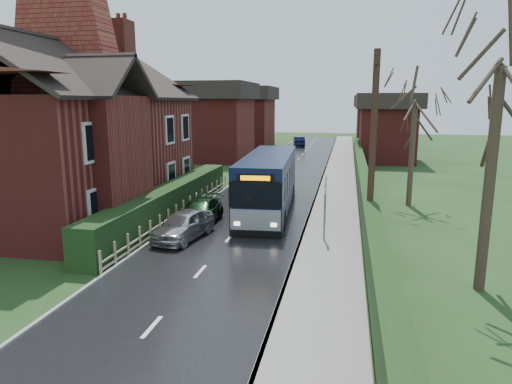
% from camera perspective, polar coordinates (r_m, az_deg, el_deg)
% --- Properties ---
extents(ground, '(140.00, 140.00, 0.00)m').
position_cam_1_polar(ground, '(17.82, -4.97, -7.66)').
color(ground, '#2A4A1F').
rests_on(ground, ground).
extents(road, '(6.00, 100.00, 0.02)m').
position_cam_1_polar(road, '(27.22, 0.90, -0.95)').
color(road, black).
rests_on(road, ground).
extents(pavement, '(2.50, 100.00, 0.14)m').
position_cam_1_polar(pavement, '(26.79, 9.88, -1.18)').
color(pavement, slate).
rests_on(pavement, ground).
extents(kerb_right, '(0.12, 100.00, 0.14)m').
position_cam_1_polar(kerb_right, '(26.84, 7.32, -1.08)').
color(kerb_right, gray).
rests_on(kerb_right, ground).
extents(kerb_left, '(0.12, 100.00, 0.10)m').
position_cam_1_polar(kerb_left, '(27.91, -5.27, -0.60)').
color(kerb_left, gray).
rests_on(kerb_left, ground).
extents(front_hedge, '(1.20, 16.00, 1.60)m').
position_cam_1_polar(front_hedge, '(23.42, -10.77, -1.18)').
color(front_hedge, black).
rests_on(front_hedge, ground).
extents(picket_fence, '(0.10, 16.00, 0.90)m').
position_cam_1_polar(picket_fence, '(23.23, -9.02, -2.11)').
color(picket_fence, tan).
rests_on(picket_fence, ground).
extents(right_wall_hedge, '(0.60, 50.00, 1.80)m').
position_cam_1_polar(right_wall_hedge, '(26.62, 13.29, 0.69)').
color(right_wall_hedge, maroon).
rests_on(right_wall_hedge, ground).
extents(brick_house, '(9.30, 14.60, 10.30)m').
position_cam_1_polar(brick_house, '(24.97, -21.70, 7.28)').
color(brick_house, maroon).
rests_on(brick_house, ground).
extents(bus, '(2.85, 10.10, 3.03)m').
position_cam_1_polar(bus, '(24.04, 1.57, 1.05)').
color(bus, black).
rests_on(bus, ground).
extents(car_silver, '(2.03, 3.85, 1.25)m').
position_cam_1_polar(car_silver, '(19.63, -9.04, -4.07)').
color(car_silver, '#B5B6BB').
rests_on(car_silver, ground).
extents(car_green, '(1.75, 4.09, 1.17)m').
position_cam_1_polar(car_green, '(21.90, -7.08, -2.51)').
color(car_green, black).
rests_on(car_green, ground).
extents(car_distant, '(1.99, 4.04, 1.27)m').
position_cam_1_polar(car_distant, '(59.80, 5.39, 6.30)').
color(car_distant, black).
rests_on(car_distant, ground).
extents(bus_stop_sign, '(0.08, 0.43, 2.85)m').
position_cam_1_polar(bus_stop_sign, '(18.77, 8.64, -0.83)').
color(bus_stop_sign, slate).
rests_on(bus_stop_sign, ground).
extents(telegraph_pole, '(0.27, 1.00, 7.75)m').
position_cam_1_polar(telegraph_pole, '(18.86, 14.37, 5.30)').
color(telegraph_pole, black).
rests_on(telegraph_pole, ground).
extents(tree_right_near, '(4.47, 4.47, 9.64)m').
position_cam_1_polar(tree_right_near, '(15.15, 28.48, 15.39)').
color(tree_right_near, '#372A21').
rests_on(tree_right_near, ground).
extents(tree_right_far, '(4.17, 4.17, 8.05)m').
position_cam_1_polar(tree_right_far, '(26.51, 19.33, 11.18)').
color(tree_right_far, '#3D2D24').
rests_on(tree_right_far, ground).
extents(tree_house_side, '(4.55, 4.55, 10.34)m').
position_cam_1_polar(tree_house_side, '(31.95, -14.99, 14.41)').
color(tree_house_side, '#3D2E24').
rests_on(tree_house_side, ground).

